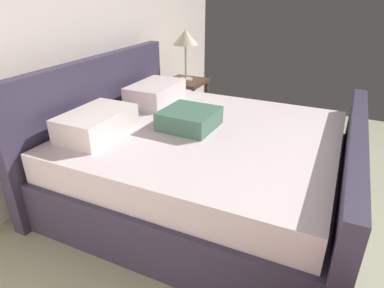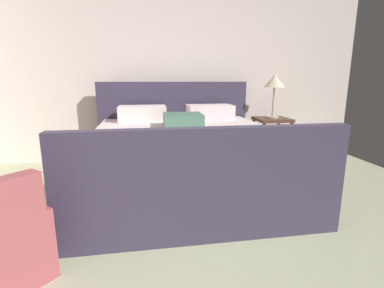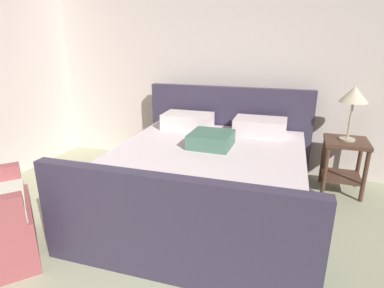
% 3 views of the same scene
% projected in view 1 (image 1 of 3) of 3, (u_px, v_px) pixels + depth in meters
% --- Properties ---
extents(wall_back, '(5.22, 0.12, 2.72)m').
position_uv_depth(wall_back, '(71.00, 20.00, 2.78)').
color(wall_back, silver).
rests_on(wall_back, ground).
extents(bed, '(2.03, 2.20, 1.08)m').
position_uv_depth(bed, '(201.00, 161.00, 2.67)').
color(bed, '#383147').
rests_on(bed, ground).
extents(nightstand_right, '(0.44, 0.44, 0.60)m').
position_uv_depth(nightstand_right, '(186.00, 96.00, 4.03)').
color(nightstand_right, '#4D3123').
rests_on(nightstand_right, ground).
extents(table_lamp_right, '(0.29, 0.29, 0.57)m').
position_uv_depth(table_lamp_right, '(185.00, 39.00, 3.74)').
color(table_lamp_right, '#B7B293').
rests_on(table_lamp_right, nightstand_right).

